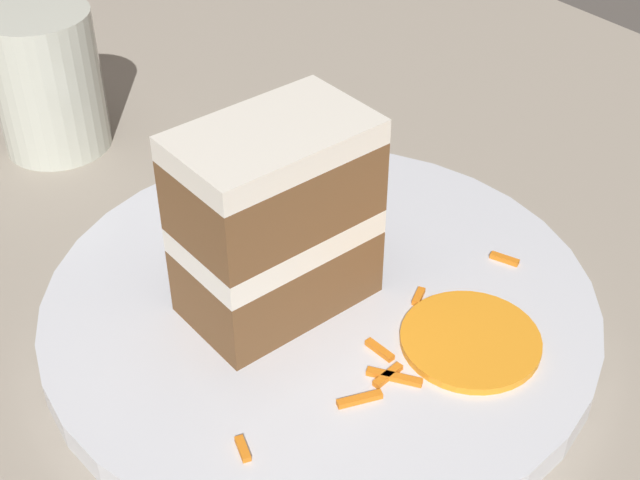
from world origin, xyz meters
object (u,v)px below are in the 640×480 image
(cream_dollop, at_px, (238,159))
(drinking_glass, at_px, (49,90))
(cake_slice, at_px, (276,220))
(orange_garnish, at_px, (470,340))
(plate, at_px, (320,305))

(cream_dollop, bearing_deg, drinking_glass, -70.33)
(cake_slice, bearing_deg, orange_garnish, -148.06)
(cream_dollop, height_order, drinking_glass, drinking_glass)
(plate, xyz_separation_m, cake_slice, (0.02, -0.01, 0.06))
(cake_slice, relative_size, drinking_glass, 1.08)
(plate, bearing_deg, cream_dollop, -99.61)
(cake_slice, bearing_deg, cream_dollop, -23.61)
(cake_slice, distance_m, cream_dollop, 0.10)
(plate, xyz_separation_m, drinking_glass, (0.04, -0.26, 0.03))
(cream_dollop, bearing_deg, orange_garnish, 96.29)
(plate, relative_size, cake_slice, 2.82)
(cake_slice, xyz_separation_m, cream_dollop, (-0.04, -0.09, -0.03))
(cake_slice, relative_size, orange_garnish, 1.48)
(orange_garnish, bearing_deg, cream_dollop, -83.71)
(plate, distance_m, drinking_glass, 0.26)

